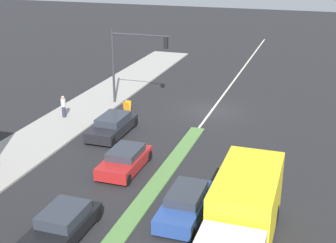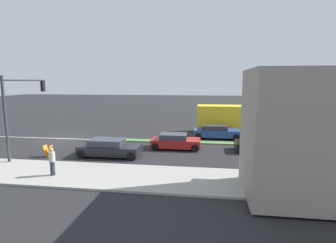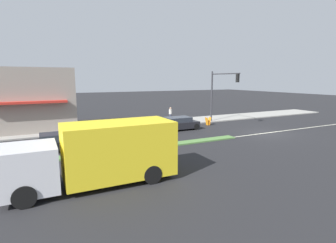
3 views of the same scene
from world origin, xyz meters
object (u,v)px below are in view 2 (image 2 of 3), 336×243
at_px(warning_aframe_sign, 48,151).
at_px(delivery_truck, 231,119).
at_px(coupe_blue, 216,132).
at_px(suv_black, 260,144).
at_px(traffic_signal_main, 19,102).
at_px(hatchback_red, 175,141).
at_px(pedestrian, 52,161).
at_px(sedan_dark, 109,148).

height_order(warning_aframe_sign, delivery_truck, delivery_truck).
distance_m(coupe_blue, suv_black, 5.41).
bearing_deg(warning_aframe_sign, delivery_truck, 128.24).
relative_size(traffic_signal_main, warning_aframe_sign, 6.69).
distance_m(traffic_signal_main, delivery_truck, 19.13).
bearing_deg(hatchback_red, warning_aframe_sign, -67.66).
bearing_deg(warning_aframe_sign, hatchback_red, 112.34).
relative_size(delivery_truck, coupe_blue, 1.78).
relative_size(delivery_truck, suv_black, 1.95).
bearing_deg(pedestrian, hatchback_red, 139.98).
bearing_deg(suv_black, warning_aframe_sign, -76.77).
bearing_deg(traffic_signal_main, pedestrian, 51.90).
bearing_deg(warning_aframe_sign, traffic_signal_main, -78.75).
xyz_separation_m(coupe_blue, hatchback_red, (4.40, -3.39, -0.02)).
bearing_deg(coupe_blue, suv_black, 35.56).
distance_m(traffic_signal_main, sedan_dark, 6.89).
xyz_separation_m(coupe_blue, sedan_dark, (7.20, -7.87, -0.00)).
bearing_deg(delivery_truck, warning_aframe_sign, -51.76).
height_order(hatchback_red, sedan_dark, sedan_dark).
bearing_deg(hatchback_red, delivery_truck, 145.46).
bearing_deg(warning_aframe_sign, sedan_dark, 100.52).
distance_m(hatchback_red, sedan_dark, 5.28).
xyz_separation_m(traffic_signal_main, warning_aframe_sign, (-0.33, 1.67, -3.47)).
distance_m(hatchback_red, suv_black, 6.54).
xyz_separation_m(delivery_truck, coupe_blue, (2.80, -1.56, -0.86)).
bearing_deg(suv_black, hatchback_red, -90.00).
xyz_separation_m(warning_aframe_sign, coupe_blue, (-7.99, 12.13, 0.18)).
distance_m(traffic_signal_main, coupe_blue, 16.45).
height_order(pedestrian, delivery_truck, delivery_truck).
bearing_deg(hatchback_red, pedestrian, -40.02).
bearing_deg(hatchback_red, sedan_dark, -57.95).
relative_size(traffic_signal_main, sedan_dark, 1.28).
relative_size(pedestrian, hatchback_red, 0.41).
relative_size(traffic_signal_main, pedestrian, 3.58).
xyz_separation_m(delivery_truck, suv_black, (7.20, 1.58, -0.89)).
bearing_deg(sedan_dark, pedestrian, -20.16).
relative_size(warning_aframe_sign, suv_black, 0.22).
bearing_deg(coupe_blue, pedestrian, -39.14).
xyz_separation_m(delivery_truck, sedan_dark, (10.00, -9.43, -0.86)).
bearing_deg(coupe_blue, sedan_dark, -47.53).
bearing_deg(pedestrian, delivery_truck, 142.60).
relative_size(pedestrian, coupe_blue, 0.37).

